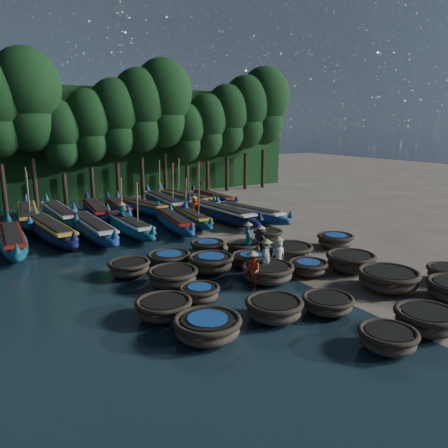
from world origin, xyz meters
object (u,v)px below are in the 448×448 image
fisherman_2 (252,270)px  long_boat_5 (173,222)px  coracle_20 (129,268)px  long_boat_11 (60,215)px  fisherman_1 (248,238)px  fisherman_3 (261,241)px  long_boat_1 (13,240)px  coracle_22 (208,247)px  long_boat_3 (92,228)px  long_boat_7 (221,213)px  fisherman_6 (194,206)px  coracle_23 (243,248)px  fisherman_0 (278,253)px  long_boat_2 (51,230)px  coracle_19 (335,240)px  coracle_6 (274,309)px  coracle_21 (169,259)px  long_boat_12 (96,211)px  coracle_24 (268,235)px  long_boat_13 (118,208)px  coracle_16 (211,263)px  long_boat_6 (191,217)px  long_boat_17 (213,198)px  coracle_7 (328,303)px  coracle_2 (388,338)px  long_boat_4 (128,226)px  coracle_12 (268,272)px  coracle_3 (426,320)px  coracle_13 (308,267)px  coracle_5 (207,327)px  long_boat_14 (142,206)px  long_boat_15 (165,202)px  coracle_14 (351,261)px  long_boat_10 (28,215)px  fisherman_5 (123,217)px  coracle_15 (173,277)px  fisherman_4 (266,259)px  coracle_9 (447,273)px  long_boat_8 (249,213)px  coracle_8 (388,279)px  long_boat_16 (187,199)px  coracle_10 (164,308)px

fisherman_2 → long_boat_5: bearing=-174.2°
coracle_20 → long_boat_11: long_boat_11 is taller
fisherman_1 → fisherman_3: fisherman_1 is taller
long_boat_1 → coracle_22: bearing=-32.1°
long_boat_3 → fisherman_3: 10.61m
long_boat_7 → fisherman_6: (-0.88, 2.26, 0.24)m
fisherman_1 → coracle_23: bearing=20.1°
fisherman_0 → fisherman_3: (0.65, 2.24, -0.02)m
long_boat_2 → fisherman_0: bearing=-60.4°
long_boat_2 → coracle_19: bearing=-42.8°
coracle_6 → coracle_21: 7.38m
long_boat_12 → fisherman_0: bearing=-69.9°
coracle_24 → long_boat_13: long_boat_13 is taller
coracle_16 → long_boat_6: size_ratio=0.29×
coracle_6 → long_boat_17: 23.04m
coracle_7 → fisherman_2: (-0.99, 3.39, 0.48)m
coracle_2 → long_boat_4: long_boat_4 is taller
coracle_12 → long_boat_5: size_ratio=0.36×
coracle_23 → fisherman_2: fisherman_2 is taller
coracle_2 → fisherman_2: bearing=95.2°
coracle_20 → long_boat_2: 8.70m
coracle_23 → long_boat_12: long_boat_12 is taller
long_boat_3 → long_boat_7: long_boat_7 is taller
coracle_3 → coracle_6: 5.05m
coracle_13 → coracle_24: bearing=70.5°
coracle_5 → long_boat_14: 21.09m
coracle_16 → long_boat_15: long_boat_15 is taller
long_boat_7 → fisherman_0: (-3.19, -10.34, 0.24)m
coracle_14 → coracle_5: bearing=-166.1°
long_boat_3 → long_boat_10: bearing=113.1°
coracle_23 → fisherman_5: 9.33m
coracle_7 → coracle_15: (-3.69, 5.38, 0.09)m
long_boat_11 → long_boat_1: bearing=-124.6°
coracle_7 → coracle_16: bearing=102.8°
fisherman_4 → coracle_22: bearing=52.0°
coracle_7 → coracle_19: size_ratio=0.77×
coracle_9 → fisherman_2: (-7.78, 3.84, 0.45)m
coracle_2 → long_boat_17: 25.68m
coracle_20 → fisherman_0: bearing=-25.4°
long_boat_8 → long_boat_10: size_ratio=0.90×
coracle_23 → long_boat_1: long_boat_1 is taller
long_boat_4 → long_boat_7: (6.75, -0.15, 0.06)m
coracle_8 → coracle_12: 5.04m
long_boat_2 → long_boat_13: size_ratio=1.18×
coracle_21 → long_boat_11: bearing=100.4°
long_boat_1 → long_boat_7: size_ratio=0.91×
long_boat_16 → long_boat_12: bearing=-179.3°
coracle_23 → long_boat_5: long_boat_5 is taller
coracle_3 → coracle_7: 3.30m
coracle_10 → long_boat_17: long_boat_17 is taller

